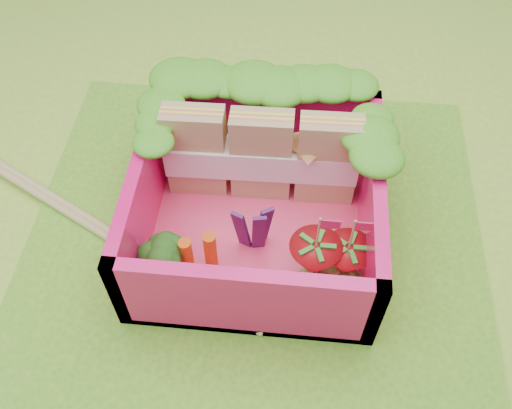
{
  "coord_description": "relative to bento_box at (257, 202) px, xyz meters",
  "views": [
    {
      "loc": [
        0.18,
        -1.76,
        2.76
      ],
      "look_at": [
        0.0,
        0.12,
        0.28
      ],
      "focal_mm": 40.0,
      "sensor_mm": 36.0,
      "label": 1
    }
  ],
  "objects": [
    {
      "name": "snap_peas",
      "position": [
        0.4,
        -0.24,
        -0.2
      ],
      "size": [
        0.61,
        0.51,
        0.05
      ],
      "color": "green",
      "rests_on": "bento_floor"
    },
    {
      "name": "bento_floor",
      "position": [
        -0.0,
        0.0,
        -0.25
      ],
      "size": [
        1.3,
        1.3,
        0.05
      ],
      "primitive_type": "cube",
      "color": "#FF4173",
      "rests_on": "placemat"
    },
    {
      "name": "lettuce_ruffle",
      "position": [
        -0.0,
        0.46,
        0.33
      ],
      "size": [
        1.43,
        0.77,
        0.11
      ],
      "color": "#359A1C",
      "rests_on": "bento_box"
    },
    {
      "name": "chopsticks",
      "position": [
        -0.94,
        -0.07,
        -0.25
      ],
      "size": [
        2.21,
        1.19,
        0.05
      ],
      "color": "#CFBE71",
      "rests_on": "placemat"
    },
    {
      "name": "purple_wedges",
      "position": [
        0.0,
        -0.16,
        -0.04
      ],
      "size": [
        0.19,
        0.09,
        0.38
      ],
      "color": "#4A1854",
      "rests_on": "bento_floor"
    },
    {
      "name": "sandwich_stack",
      "position": [
        0.01,
        0.27,
        0.07
      ],
      "size": [
        1.09,
        0.19,
        0.6
      ],
      "color": "tan",
      "rests_on": "bento_floor"
    },
    {
      "name": "strawberry_right",
      "position": [
        0.49,
        -0.27,
        -0.09
      ],
      "size": [
        0.26,
        0.26,
        0.5
      ],
      "color": "red",
      "rests_on": "bento_floor"
    },
    {
      "name": "strawberry_left",
      "position": [
        0.33,
        -0.29,
        -0.08
      ],
      "size": [
        0.27,
        0.27,
        0.51
      ],
      "color": "red",
      "rests_on": "bento_floor"
    },
    {
      "name": "broccoli",
      "position": [
        -0.44,
        -0.35,
        -0.05
      ],
      "size": [
        0.32,
        0.32,
        0.25
      ],
      "color": "#5C8F45",
      "rests_on": "bento_floor"
    },
    {
      "name": "bento_box",
      "position": [
        0.0,
        0.0,
        0.0
      ],
      "size": [
        1.3,
        1.3,
        0.55
      ],
      "color": "#FA156F",
      "rests_on": "placemat"
    },
    {
      "name": "ground",
      "position": [
        -0.01,
        -0.12,
        -0.31
      ],
      "size": [
        14.0,
        14.0,
        0.0
      ],
      "primitive_type": "plane",
      "color": "#8BC838",
      "rests_on": "ground"
    },
    {
      "name": "carrot_sticks",
      "position": [
        -0.28,
        -0.3,
        -0.09
      ],
      "size": [
        0.19,
        0.1,
        0.29
      ],
      "color": "#DB5912",
      "rests_on": "bento_floor"
    },
    {
      "name": "placemat",
      "position": [
        -0.01,
        -0.12,
        -0.29
      ],
      "size": [
        2.6,
        2.6,
        0.03
      ],
      "primitive_type": "cube",
      "color": "#61AD27",
      "rests_on": "ground"
    }
  ]
}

